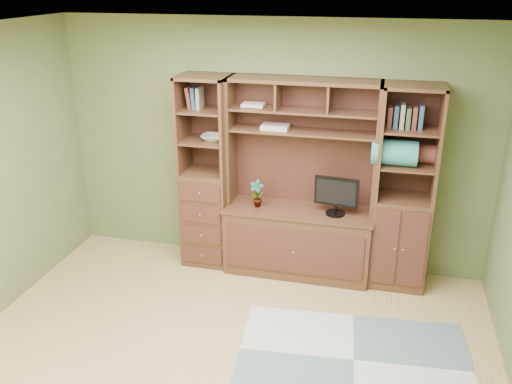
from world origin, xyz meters
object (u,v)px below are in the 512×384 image
(left_tower, at_px, (206,173))
(center_hutch, at_px, (299,182))
(monitor, at_px, (337,189))
(right_tower, at_px, (404,190))

(left_tower, bearing_deg, center_hutch, -2.29)
(center_hutch, relative_size, monitor, 3.80)
(center_hutch, relative_size, left_tower, 1.00)
(monitor, bearing_deg, left_tower, -176.19)
(right_tower, bearing_deg, left_tower, 180.00)
(right_tower, bearing_deg, center_hutch, -177.77)
(center_hutch, distance_m, monitor, 0.38)
(left_tower, relative_size, monitor, 3.80)
(center_hutch, xyz_separation_m, left_tower, (-1.00, 0.04, 0.00))
(center_hutch, xyz_separation_m, monitor, (0.38, -0.03, -0.03))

